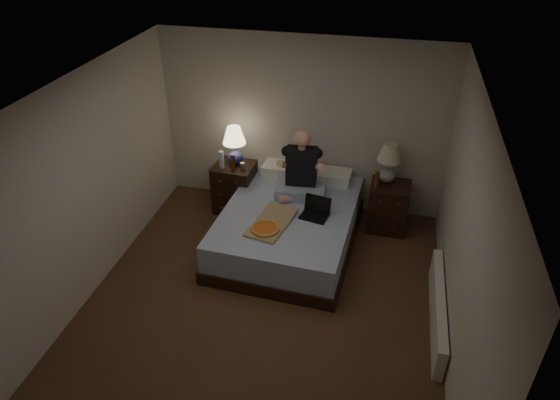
% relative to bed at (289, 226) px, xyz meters
% --- Properties ---
extents(floor, '(4.00, 4.50, 0.00)m').
position_rel_bed_xyz_m(floor, '(-0.05, -1.18, -0.27)').
color(floor, brown).
rests_on(floor, ground).
extents(ceiling, '(4.00, 4.50, 0.00)m').
position_rel_bed_xyz_m(ceiling, '(-0.05, -1.18, 2.23)').
color(ceiling, white).
rests_on(ceiling, ground).
extents(wall_back, '(4.00, 0.00, 2.50)m').
position_rel_bed_xyz_m(wall_back, '(-0.05, 1.07, 0.98)').
color(wall_back, beige).
rests_on(wall_back, ground).
extents(wall_left, '(0.00, 4.50, 2.50)m').
position_rel_bed_xyz_m(wall_left, '(-2.05, -1.18, 0.98)').
color(wall_left, beige).
rests_on(wall_left, ground).
extents(wall_right, '(0.00, 4.50, 2.50)m').
position_rel_bed_xyz_m(wall_right, '(1.95, -1.18, 0.98)').
color(wall_right, beige).
rests_on(wall_right, ground).
extents(bed, '(1.74, 2.25, 0.54)m').
position_rel_bed_xyz_m(bed, '(0.00, 0.00, 0.00)').
color(bed, '#5E80BC').
rests_on(bed, floor).
extents(nightstand_left, '(0.58, 0.52, 0.73)m').
position_rel_bed_xyz_m(nightstand_left, '(-0.94, 0.65, 0.09)').
color(nightstand_left, black).
rests_on(nightstand_left, floor).
extents(nightstand_right, '(0.54, 0.49, 0.69)m').
position_rel_bed_xyz_m(nightstand_right, '(1.25, 0.66, 0.07)').
color(nightstand_right, black).
rests_on(nightstand_right, floor).
extents(lamp_left, '(0.38, 0.38, 0.56)m').
position_rel_bed_xyz_m(lamp_left, '(-0.93, 0.71, 0.74)').
color(lamp_left, '#283094').
rests_on(lamp_left, nightstand_left).
extents(lamp_right, '(0.35, 0.35, 0.56)m').
position_rel_bed_xyz_m(lamp_right, '(1.18, 0.75, 0.69)').
color(lamp_right, '#9B9B93').
rests_on(lamp_right, nightstand_right).
extents(water_bottle, '(0.07, 0.07, 0.25)m').
position_rel_bed_xyz_m(water_bottle, '(-1.08, 0.55, 0.58)').
color(water_bottle, silver).
rests_on(water_bottle, nightstand_left).
extents(soda_can, '(0.07, 0.07, 0.10)m').
position_rel_bed_xyz_m(soda_can, '(-0.78, 0.57, 0.51)').
color(soda_can, '#B1B1AC').
rests_on(soda_can, nightstand_left).
extents(beer_bottle_left, '(0.06, 0.06, 0.23)m').
position_rel_bed_xyz_m(beer_bottle_left, '(-0.91, 0.54, 0.57)').
color(beer_bottle_left, '#54270C').
rests_on(beer_bottle_left, nightstand_left).
extents(beer_bottle_right, '(0.06, 0.06, 0.23)m').
position_rel_bed_xyz_m(beer_bottle_right, '(1.06, 0.56, 0.53)').
color(beer_bottle_right, '#502D0B').
rests_on(beer_bottle_right, nightstand_right).
extents(person, '(0.70, 0.57, 0.93)m').
position_rel_bed_xyz_m(person, '(0.08, 0.37, 0.74)').
color(person, black).
rests_on(person, bed).
extents(laptop, '(0.39, 0.34, 0.24)m').
position_rel_bed_xyz_m(laptop, '(0.35, -0.11, 0.39)').
color(laptop, black).
rests_on(laptop, bed).
extents(pizza_box, '(0.55, 0.83, 0.08)m').
position_rel_bed_xyz_m(pizza_box, '(-0.17, -0.55, 0.31)').
color(pizza_box, tan).
rests_on(pizza_box, bed).
extents(radiator, '(0.10, 1.60, 0.40)m').
position_rel_bed_xyz_m(radiator, '(1.88, -1.05, -0.07)').
color(radiator, silver).
rests_on(radiator, floor).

